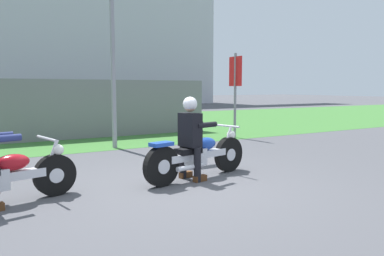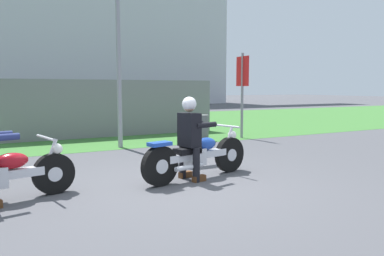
% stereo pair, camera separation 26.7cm
% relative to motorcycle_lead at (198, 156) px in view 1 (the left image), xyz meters
% --- Properties ---
extents(ground, '(120.00, 120.00, 0.00)m').
position_rel_motorcycle_lead_xyz_m(ground, '(-0.48, -0.28, -0.39)').
color(ground, '#4C4C51').
extents(grass_verge, '(60.00, 12.00, 0.01)m').
position_rel_motorcycle_lead_xyz_m(grass_verge, '(-0.48, 9.50, -0.39)').
color(grass_verge, '#3D7533').
rests_on(grass_verge, ground).
extents(motorcycle_lead, '(2.18, 0.77, 0.88)m').
position_rel_motorcycle_lead_xyz_m(motorcycle_lead, '(0.00, 0.00, 0.00)').
color(motorcycle_lead, black).
rests_on(motorcycle_lead, ground).
extents(rider_lead, '(0.61, 0.54, 1.40)m').
position_rel_motorcycle_lead_xyz_m(rider_lead, '(-0.17, -0.03, 0.43)').
color(rider_lead, black).
rests_on(rider_lead, ground).
extents(trash_can, '(0.52, 0.52, 0.75)m').
position_rel_motorcycle_lead_xyz_m(trash_can, '(2.28, 4.05, -0.02)').
color(trash_can, '#595E5B').
rests_on(trash_can, ground).
extents(sign_banner, '(0.08, 0.60, 2.60)m').
position_rel_motorcycle_lead_xyz_m(sign_banner, '(3.68, 3.91, 1.33)').
color(sign_banner, gray).
rests_on(sign_banner, ground).
extents(fence_segment, '(7.00, 0.06, 1.80)m').
position_rel_motorcycle_lead_xyz_m(fence_segment, '(0.26, 6.03, 0.51)').
color(fence_segment, slate).
rests_on(fence_segment, ground).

